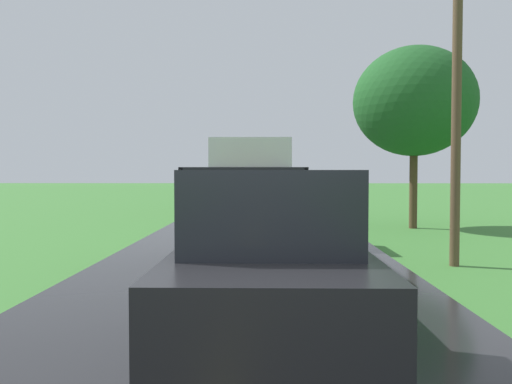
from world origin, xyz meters
name	(u,v)px	position (x,y,z in m)	size (l,w,h in m)	color
banana_truck_near	(249,194)	(-0.04, 10.00, 1.47)	(2.38, 5.82, 2.80)	#2D2D30
banana_truck_far	(257,183)	(-0.13, 25.12, 1.47)	(2.38, 5.81, 2.80)	#2D2D30
utility_pole_roadside	(457,86)	(4.39, 8.20, 3.80)	(2.18, 0.20, 6.97)	brown
roadside_tree_near_left	(414,102)	(5.66, 15.81, 4.52)	(4.31, 4.31, 6.47)	#4C3823
following_car	(270,266)	(0.42, 2.17, 1.07)	(1.74, 4.10, 1.92)	black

